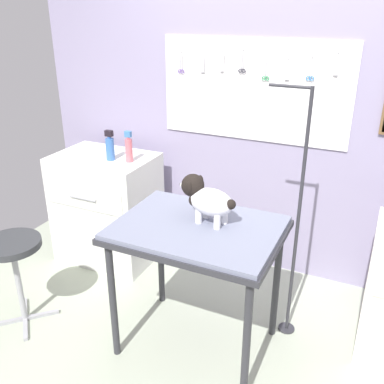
{
  "coord_description": "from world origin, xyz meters",
  "views": [
    {
      "loc": [
        0.83,
        -1.89,
        2.05
      ],
      "look_at": [
        -0.14,
        0.17,
        1.06
      ],
      "focal_mm": 40.88,
      "sensor_mm": 36.0,
      "label": 1
    }
  ],
  "objects_px": {
    "grooming_table": "(197,239)",
    "conditioner_bottle": "(110,147)",
    "stool": "(13,255)",
    "counter_left": "(107,208)",
    "dog": "(206,198)",
    "grooming_arm": "(296,230)"
  },
  "relations": [
    {
      "from": "grooming_arm",
      "to": "dog",
      "type": "distance_m",
      "value": 0.62
    },
    {
      "from": "conditioner_bottle",
      "to": "grooming_table",
      "type": "bearing_deg",
      "value": -31.15
    },
    {
      "from": "stool",
      "to": "dog",
      "type": "bearing_deg",
      "value": 17.53
    },
    {
      "from": "grooming_table",
      "to": "dog",
      "type": "xyz_separation_m",
      "value": [
        0.02,
        0.07,
        0.23
      ]
    },
    {
      "from": "dog",
      "to": "grooming_arm",
      "type": "bearing_deg",
      "value": 33.03
    },
    {
      "from": "counter_left",
      "to": "conditioner_bottle",
      "type": "xyz_separation_m",
      "value": [
        0.11,
        -0.05,
        0.56
      ]
    },
    {
      "from": "grooming_table",
      "to": "stool",
      "type": "distance_m",
      "value": 1.25
    },
    {
      "from": "dog",
      "to": "stool",
      "type": "xyz_separation_m",
      "value": [
        -1.21,
        -0.38,
        -0.49
      ]
    },
    {
      "from": "grooming_table",
      "to": "counter_left",
      "type": "xyz_separation_m",
      "value": [
        -1.14,
        0.67,
        -0.32
      ]
    },
    {
      "from": "grooming_table",
      "to": "counter_left",
      "type": "height_order",
      "value": "counter_left"
    },
    {
      "from": "dog",
      "to": "counter_left",
      "type": "relative_size",
      "value": 0.41
    },
    {
      "from": "grooming_table",
      "to": "conditioner_bottle",
      "type": "height_order",
      "value": "conditioner_bottle"
    },
    {
      "from": "dog",
      "to": "counter_left",
      "type": "xyz_separation_m",
      "value": [
        -1.16,
        0.6,
        -0.55
      ]
    },
    {
      "from": "stool",
      "to": "grooming_table",
      "type": "bearing_deg",
      "value": 14.68
    },
    {
      "from": "counter_left",
      "to": "grooming_arm",
      "type": "bearing_deg",
      "value": -10.16
    },
    {
      "from": "conditioner_bottle",
      "to": "stool",
      "type": "bearing_deg",
      "value": -99.48
    },
    {
      "from": "grooming_table",
      "to": "counter_left",
      "type": "relative_size",
      "value": 1.05
    },
    {
      "from": "grooming_table",
      "to": "conditioner_bottle",
      "type": "bearing_deg",
      "value": 148.85
    },
    {
      "from": "dog",
      "to": "stool",
      "type": "height_order",
      "value": "dog"
    },
    {
      "from": "grooming_table",
      "to": "dog",
      "type": "bearing_deg",
      "value": 73.88
    },
    {
      "from": "grooming_table",
      "to": "grooming_arm",
      "type": "height_order",
      "value": "grooming_arm"
    },
    {
      "from": "grooming_table",
      "to": "grooming_arm",
      "type": "relative_size",
      "value": 0.59
    }
  ]
}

